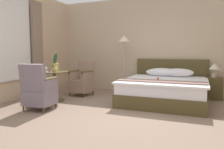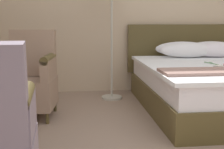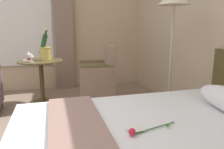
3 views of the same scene
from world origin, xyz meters
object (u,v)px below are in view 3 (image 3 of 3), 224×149
(floor_lamp_brass, at_px, (174,11))
(side_table_round, at_px, (42,78))
(snack_plate, at_px, (28,60))
(champagne_bucket, at_px, (45,51))
(wine_glass_near_edge, at_px, (31,55))
(armchair_by_window, at_px, (99,79))
(wine_glass_near_bucket, at_px, (29,54))

(floor_lamp_brass, relative_size, side_table_round, 2.31)
(side_table_round, relative_size, snack_plate, 4.61)
(champagne_bucket, distance_m, wine_glass_near_edge, 0.27)
(side_table_round, height_order, snack_plate, snack_plate)
(champagne_bucket, relative_size, wine_glass_near_edge, 3.35)
(snack_plate, xyz_separation_m, armchair_by_window, (0.28, 1.08, -0.32))
(champagne_bucket, xyz_separation_m, snack_plate, (0.01, -0.27, -0.14))
(armchair_by_window, bearing_deg, snack_plate, -104.60)
(champagne_bucket, bearing_deg, wine_glass_near_bucket, -105.83)
(floor_lamp_brass, relative_size, champagne_bucket, 3.41)
(floor_lamp_brass, height_order, wine_glass_near_bucket, floor_lamp_brass)
(floor_lamp_brass, distance_m, wine_glass_near_edge, 2.12)
(wine_glass_near_bucket, bearing_deg, floor_lamp_brass, 52.38)
(champagne_bucket, height_order, wine_glass_near_bucket, champagne_bucket)
(floor_lamp_brass, bearing_deg, champagne_bucket, -130.53)
(champagne_bucket, xyz_separation_m, wine_glass_near_edge, (0.17, -0.20, -0.05))
(side_table_round, bearing_deg, champagne_bucket, 108.16)
(wine_glass_near_bucket, distance_m, snack_plate, 0.13)
(floor_lamp_brass, xyz_separation_m, armchair_by_window, (-0.99, -0.69, -1.01))
(wine_glass_near_edge, height_order, armchair_by_window, armchair_by_window)
(side_table_round, height_order, wine_glass_near_edge, wine_glass_near_edge)
(floor_lamp_brass, relative_size, armchair_by_window, 1.74)
(floor_lamp_brass, distance_m, champagne_bucket, 2.05)
(floor_lamp_brass, height_order, wine_glass_near_edge, floor_lamp_brass)
(champagne_bucket, xyz_separation_m, armchair_by_window, (0.29, 0.81, -0.45))
(side_table_round, xyz_separation_m, snack_plate, (-0.01, -0.19, 0.30))
(wine_glass_near_bucket, height_order, snack_plate, wine_glass_near_bucket)
(wine_glass_near_bucket, bearing_deg, side_table_round, 60.83)
(wine_glass_near_bucket, distance_m, armchair_by_window, 1.21)
(side_table_round, height_order, armchair_by_window, armchair_by_window)
(side_table_round, xyz_separation_m, wine_glass_near_edge, (0.14, -0.12, 0.40))
(wine_glass_near_bucket, height_order, wine_glass_near_edge, wine_glass_near_edge)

